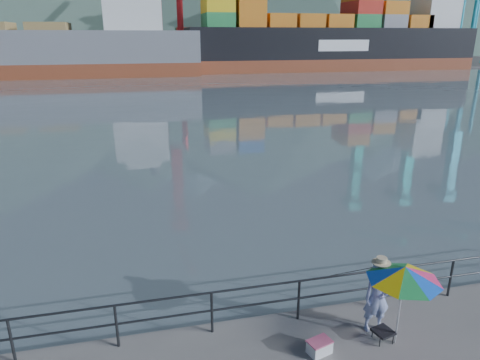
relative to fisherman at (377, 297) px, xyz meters
name	(u,v)px	position (x,y,z in m)	size (l,w,h in m)	color
harbor_water	(143,58)	(-2.52, 129.04, -0.82)	(500.00, 280.00, 0.00)	slate
far_dock	(191,65)	(7.48, 92.04, -0.82)	(200.00, 40.00, 0.40)	#514F4C
guardrail	(256,305)	(-2.52, 0.74, -0.30)	(22.00, 0.06, 1.03)	#2D3033
container_stacks	(290,49)	(31.00, 92.36, 2.39)	(58.00, 5.40, 7.80)	gray
fisherman	(377,297)	(0.00, 0.00, 0.00)	(0.60, 0.39, 1.65)	#34509C
beach_umbrella	(404,274)	(0.21, -0.51, 0.85)	(1.62, 1.62, 1.83)	white
folding_stool	(383,335)	(-0.02, -0.39, -0.69)	(0.47, 0.47, 0.26)	black
cooler_bag	(319,347)	(-1.49, -0.43, -0.69)	(0.46, 0.31, 0.27)	silver
fishing_rod	(347,304)	(-0.14, 0.98, -0.82)	(0.02, 0.02, 2.16)	black
bulk_carrier	(30,50)	(-21.05, 70.28, 3.22)	(57.67, 9.98, 14.50)	brown
container_ship	(341,38)	(34.54, 73.48, 5.04)	(56.65, 9.44, 18.10)	brown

